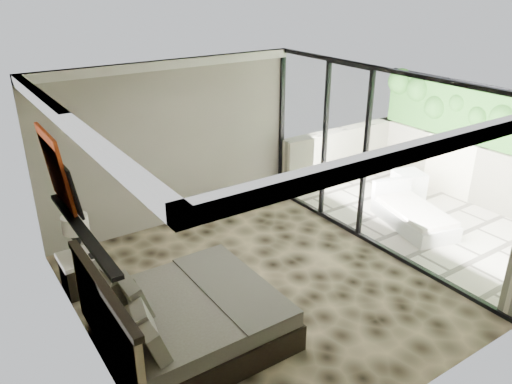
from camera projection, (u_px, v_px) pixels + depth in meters
floor at (257, 287)px, 6.95m from camera, size 5.00×5.00×0.00m
ceiling at (257, 88)px, 5.83m from camera, size 4.50×5.00×0.02m
back_wall at (173, 145)px, 8.28m from camera, size 4.50×0.02×2.80m
left_wall at (80, 245)px, 5.24m from camera, size 0.02×5.00×2.80m
glass_wall at (379, 162)px, 7.55m from camera, size 0.08×5.00×2.80m
terrace_slab at (430, 223)px, 8.90m from camera, size 3.00×5.00×0.12m
parapet_far at (481, 175)px, 9.35m from camera, size 0.30×5.00×1.10m
foliage_hedge at (493, 118)px, 8.91m from camera, size 0.36×4.60×1.10m
picture_ledge at (82, 231)px, 5.31m from camera, size 0.12×2.20×0.05m
bed at (184, 318)px, 5.82m from camera, size 2.01×1.95×1.11m
nightstand at (82, 271)px, 6.83m from camera, size 0.55×0.55×0.55m
table_lamp at (76, 231)px, 6.54m from camera, size 0.34×0.34×0.62m
abstract_canvas at (55, 168)px, 5.69m from camera, size 0.13×0.90×0.90m
framed_print at (70, 189)px, 5.54m from camera, size 0.11×0.50×0.60m
ottoman at (408, 185)px, 9.68m from camera, size 0.65×0.65×0.52m
lounger at (412, 215)px, 8.62m from camera, size 1.14×1.69×0.60m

